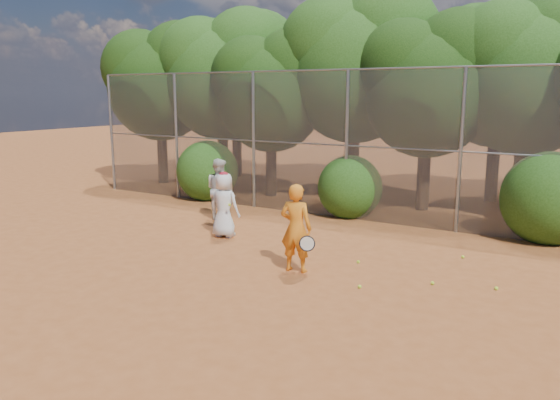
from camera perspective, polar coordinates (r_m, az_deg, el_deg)
The scene contains 22 objects.
ground at distance 9.64m, azimuth -2.53°, elevation -9.52°, with size 80.00×80.00×0.00m, color #964C21.
fence_back at distance 14.52m, azimuth 10.16°, elevation 5.65°, with size 20.05×0.09×4.03m.
tree_0 at distance 21.22m, azimuth -12.31°, elevation 12.34°, with size 4.38×3.81×6.00m.
tree_1 at distance 20.02m, azimuth -5.93°, elevation 13.28°, with size 4.64×4.03×6.35m.
tree_2 at distance 18.02m, azimuth -0.76°, elevation 11.74°, with size 3.99×3.47×5.47m.
tree_3 at distance 17.80m, azimuth 8.13°, elevation 14.25°, with size 4.89×4.26×6.70m.
tree_4 at distance 16.37m, azimuth 15.46°, elevation 12.01°, with size 4.19×3.64×5.73m.
tree_5 at distance 16.69m, azimuth 24.78°, elevation 12.38°, with size 4.51×3.92×6.17m.
tree_9 at distance 22.47m, azimuth -4.44°, elevation 13.51°, with size 4.83×4.20×6.62m.
tree_10 at distance 20.22m, azimuth 7.96°, elevation 14.53°, with size 5.15×4.48×7.06m.
tree_11 at distance 18.42m, azimuth 22.23°, elevation 12.73°, with size 4.64×4.03×6.35m.
bush_0 at distance 17.81m, azimuth -7.60°, elevation 3.31°, with size 2.00×2.00×2.00m, color #1E4511.
bush_1 at distance 15.27m, azimuth 7.32°, elevation 1.64°, with size 1.80×1.80×1.80m, color #1E4511.
bush_2 at distance 14.05m, azimuth 26.37°, elevation 0.56°, with size 2.20×2.20×2.20m, color #1E4511.
player_yellow at distance 10.44m, azimuth 1.69°, elevation -2.95°, with size 0.86×0.59×1.72m.
player_teen at distance 13.04m, azimuth -5.85°, elevation -0.49°, with size 0.79×0.55×1.58m.
player_white at distance 14.84m, azimuth -6.34°, elevation 1.13°, with size 0.96×0.85×1.67m.
ball_0 at distance 11.23m, azimuth 8.17°, elevation -6.41°, with size 0.07×0.07×0.07m, color #B4DC28.
ball_1 at distance 10.39m, azimuth 21.67°, elevation -8.57°, with size 0.07×0.07×0.07m, color #B4DC28.
ball_2 at distance 10.30m, azimuth 15.65°, elevation -8.36°, with size 0.07×0.07×0.07m, color #B4DC28.
ball_3 at distance 9.86m, azimuth 8.32°, elevation -8.95°, with size 0.07×0.07×0.07m, color #B4DC28.
ball_4 at distance 12.06m, azimuth 18.56°, elevation -5.65°, with size 0.07×0.07×0.07m, color #B4DC28.
Camera 1 is at (4.97, -7.53, 3.40)m, focal length 35.00 mm.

